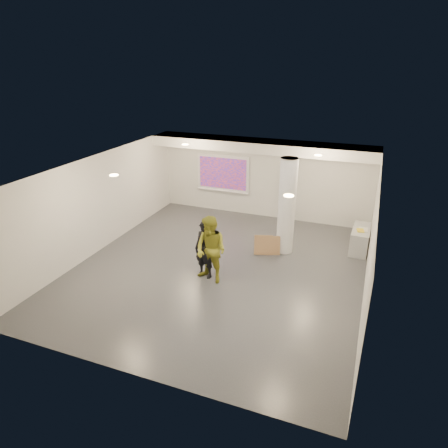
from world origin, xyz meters
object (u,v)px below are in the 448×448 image
at_px(column, 287,207).
at_px(woman, 205,249).
at_px(credenza, 360,240).
at_px(man, 211,250).
at_px(projection_screen, 223,174).

bearing_deg(column, woman, -126.14).
bearing_deg(credenza, man, -134.80).
relative_size(projection_screen, woman, 1.27).
bearing_deg(credenza, column, -155.34).
bearing_deg(credenza, projection_screen, 164.21).
xyz_separation_m(credenza, man, (-3.67, -3.41, 0.56)).
bearing_deg(woman, credenza, 46.98).
relative_size(column, projection_screen, 1.43).
bearing_deg(woman, column, 61.27).
distance_m(column, credenza, 2.65).
relative_size(credenza, woman, 0.77).
height_order(column, credenza, column).
height_order(projection_screen, man, projection_screen).
bearing_deg(column, credenza, 22.31).
height_order(projection_screen, credenza, projection_screen).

